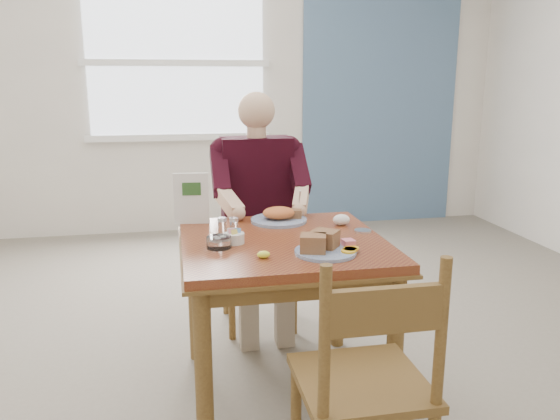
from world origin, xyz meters
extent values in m
plane|color=#70685B|center=(0.00, 0.00, 0.00)|extent=(6.00, 6.00, 0.00)
plane|color=beige|center=(0.00, 3.00, 1.40)|extent=(5.50, 0.00, 5.50)
cube|color=slate|center=(1.60, 2.98, 1.40)|extent=(1.60, 0.02, 2.80)
ellipsoid|color=#ECF533|center=(-0.13, -0.25, 0.76)|extent=(0.05, 0.04, 0.03)
ellipsoid|color=white|center=(0.33, 0.19, 0.78)|extent=(0.10, 0.10, 0.05)
cylinder|color=silver|center=(0.39, 0.05, 0.76)|extent=(0.09, 0.09, 0.01)
cube|color=white|center=(-0.40, 2.97, 1.60)|extent=(1.60, 0.02, 1.30)
cube|color=white|center=(-0.40, 2.96, 0.92)|extent=(1.72, 0.04, 0.06)
cube|color=white|center=(-0.40, 2.96, 1.60)|extent=(1.72, 0.04, 0.06)
cube|color=brown|center=(0.00, 0.00, 0.73)|extent=(0.90, 0.90, 0.04)
cube|color=brown|center=(0.00, 0.00, 0.70)|extent=(0.92, 0.92, 0.01)
cylinder|color=brown|center=(-0.39, -0.39, 0.35)|extent=(0.07, 0.07, 0.71)
cylinder|color=brown|center=(0.39, -0.39, 0.35)|extent=(0.07, 0.07, 0.71)
cylinder|color=brown|center=(-0.39, 0.39, 0.35)|extent=(0.07, 0.07, 0.71)
cylinder|color=brown|center=(0.39, 0.39, 0.35)|extent=(0.07, 0.07, 0.71)
cube|color=brown|center=(0.00, -0.39, 0.66)|extent=(0.80, 0.03, 0.08)
cube|color=brown|center=(0.00, 0.39, 0.66)|extent=(0.80, 0.03, 0.08)
cube|color=brown|center=(-0.39, 0.00, 0.66)|extent=(0.03, 0.80, 0.08)
cube|color=brown|center=(0.39, 0.00, 0.66)|extent=(0.03, 0.80, 0.08)
cylinder|color=brown|center=(-0.18, 0.57, 0.23)|extent=(0.04, 0.04, 0.45)
cylinder|color=brown|center=(0.18, 0.57, 0.23)|extent=(0.04, 0.04, 0.45)
cylinder|color=brown|center=(-0.18, 0.93, 0.23)|extent=(0.04, 0.04, 0.45)
cylinder|color=brown|center=(0.18, 0.93, 0.23)|extent=(0.04, 0.04, 0.45)
cube|color=brown|center=(0.00, 0.75, 0.47)|extent=(0.42, 0.42, 0.03)
cylinder|color=brown|center=(-0.18, 0.93, 0.70)|extent=(0.04, 0.04, 0.50)
cylinder|color=brown|center=(0.18, 0.93, 0.70)|extent=(0.04, 0.04, 0.50)
cube|color=brown|center=(0.00, 0.93, 0.80)|extent=(0.38, 0.03, 0.14)
cylinder|color=brown|center=(-0.07, -0.57, 0.23)|extent=(0.04, 0.04, 0.45)
cylinder|color=brown|center=(0.29, -0.57, 0.23)|extent=(0.04, 0.04, 0.45)
cube|color=brown|center=(0.11, -0.75, 0.47)|extent=(0.42, 0.42, 0.03)
cylinder|color=brown|center=(-0.07, -0.93, 0.70)|extent=(0.04, 0.04, 0.50)
cylinder|color=brown|center=(0.29, -0.93, 0.70)|extent=(0.04, 0.04, 0.50)
cube|color=brown|center=(0.11, -0.93, 0.80)|extent=(0.38, 0.03, 0.14)
cube|color=gray|center=(-0.10, 0.63, 0.54)|extent=(0.13, 0.38, 0.12)
cube|color=gray|center=(0.10, 0.63, 0.54)|extent=(0.13, 0.38, 0.12)
cube|color=gray|center=(-0.10, 0.45, 0.24)|extent=(0.10, 0.10, 0.48)
cube|color=gray|center=(0.10, 0.45, 0.24)|extent=(0.10, 0.10, 0.48)
cube|color=black|center=(0.00, 0.78, 0.84)|extent=(0.40, 0.22, 0.58)
sphere|color=black|center=(-0.19, 0.78, 1.06)|extent=(0.15, 0.15, 0.15)
sphere|color=black|center=(0.19, 0.78, 1.06)|extent=(0.15, 0.15, 0.15)
cylinder|color=#D4A986|center=(0.00, 0.76, 1.15)|extent=(0.11, 0.11, 0.08)
sphere|color=#D4A986|center=(0.00, 0.76, 1.28)|extent=(0.21, 0.21, 0.21)
cube|color=black|center=(-0.22, 0.67, 0.96)|extent=(0.09, 0.29, 0.27)
cube|color=black|center=(0.22, 0.67, 0.96)|extent=(0.09, 0.29, 0.27)
sphere|color=black|center=(-0.22, 0.55, 0.86)|extent=(0.09, 0.09, 0.09)
sphere|color=black|center=(0.22, 0.55, 0.86)|extent=(0.09, 0.09, 0.09)
cube|color=#D4A986|center=(-0.19, 0.46, 0.82)|extent=(0.14, 0.23, 0.14)
cube|color=#D4A986|center=(0.19, 0.46, 0.82)|extent=(0.14, 0.23, 0.14)
sphere|color=#D4A986|center=(-0.16, 0.37, 0.79)|extent=(0.08, 0.08, 0.08)
sphere|color=#D4A986|center=(0.16, 0.37, 0.79)|extent=(0.08, 0.08, 0.08)
cylinder|color=silver|center=(0.16, 0.37, 0.84)|extent=(0.01, 0.05, 0.12)
cylinder|color=white|center=(0.13, -0.24, 0.76)|extent=(0.34, 0.34, 0.01)
cube|color=#B37C4F|center=(0.08, -0.24, 0.80)|extent=(0.12, 0.11, 0.07)
cube|color=#B37C4F|center=(0.14, -0.19, 0.80)|extent=(0.14, 0.13, 0.07)
cylinder|color=yellow|center=(0.22, -0.28, 0.77)|extent=(0.08, 0.08, 0.01)
cylinder|color=yellow|center=(0.23, -0.26, 0.77)|extent=(0.08, 0.08, 0.01)
cylinder|color=yellow|center=(0.24, -0.24, 0.77)|extent=(0.06, 0.06, 0.01)
cube|color=#E56C81|center=(0.24, -0.19, 0.78)|extent=(0.05, 0.06, 0.03)
cylinder|color=white|center=(0.04, 0.31, 0.76)|extent=(0.32, 0.32, 0.02)
ellipsoid|color=orange|center=(0.04, 0.31, 0.80)|extent=(0.18, 0.16, 0.06)
cube|color=#B37C4F|center=(0.11, 0.32, 0.79)|extent=(0.11, 0.08, 0.04)
cylinder|color=white|center=(-0.22, -0.02, 0.77)|extent=(0.09, 0.09, 0.05)
cube|color=pink|center=(-0.23, -0.02, 0.81)|extent=(0.03, 0.01, 0.02)
cube|color=#6699D8|center=(-0.21, -0.01, 0.81)|extent=(0.03, 0.02, 0.02)
cube|color=#EAD159|center=(-0.22, -0.03, 0.81)|extent=(0.03, 0.03, 0.02)
cube|color=white|center=(-0.23, 0.00, 0.81)|extent=(0.03, 0.02, 0.02)
cylinder|color=white|center=(-0.26, 0.09, 0.79)|extent=(0.04, 0.04, 0.07)
cylinder|color=silver|center=(-0.26, 0.09, 0.83)|extent=(0.05, 0.05, 0.02)
cylinder|color=white|center=(-0.21, 0.08, 0.79)|extent=(0.04, 0.04, 0.07)
cylinder|color=silver|center=(-0.21, 0.08, 0.83)|extent=(0.05, 0.05, 0.02)
cylinder|color=white|center=(-0.29, -0.07, 0.77)|extent=(0.13, 0.13, 0.05)
cylinder|color=white|center=(-0.31, -0.07, 0.79)|extent=(0.03, 0.03, 0.02)
cylinder|color=white|center=(-0.28, -0.07, 0.79)|extent=(0.03, 0.03, 0.02)
cylinder|color=white|center=(-0.30, -0.09, 0.79)|extent=(0.03, 0.03, 0.02)
cube|color=white|center=(-0.39, 0.36, 0.88)|extent=(0.17, 0.03, 0.25)
cube|color=#2D5926|center=(-0.39, 0.35, 0.93)|extent=(0.09, 0.01, 0.06)
camera|label=1|loc=(-0.47, -2.30, 1.45)|focal=35.00mm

